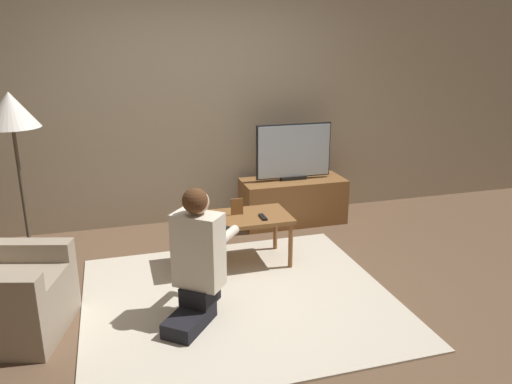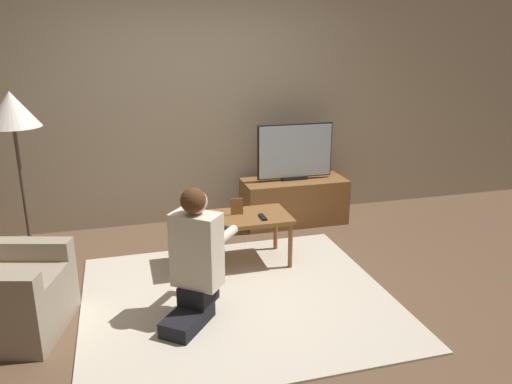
# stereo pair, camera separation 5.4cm
# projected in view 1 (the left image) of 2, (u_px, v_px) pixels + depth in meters

# --- Properties ---
(ground_plane) EXTENTS (10.00, 10.00, 0.00)m
(ground_plane) POSITION_uv_depth(u_px,v_px,m) (239.00, 300.00, 3.90)
(ground_plane) COLOR brown
(wall_back) EXTENTS (10.00, 0.06, 2.60)m
(wall_back) POSITION_uv_depth(u_px,v_px,m) (192.00, 103.00, 5.29)
(wall_back) COLOR tan
(wall_back) RESTS_ON ground_plane
(rug) EXTENTS (2.36, 2.12, 0.02)m
(rug) POSITION_uv_depth(u_px,v_px,m) (239.00, 299.00, 3.90)
(rug) COLOR beige
(rug) RESTS_ON ground_plane
(tv_stand) EXTENTS (1.12, 0.48, 0.49)m
(tv_stand) POSITION_uv_depth(u_px,v_px,m) (293.00, 201.00, 5.50)
(tv_stand) COLOR brown
(tv_stand) RESTS_ON ground_plane
(tv) EXTENTS (0.84, 0.08, 0.61)m
(tv) POSITION_uv_depth(u_px,v_px,m) (294.00, 152.00, 5.33)
(tv) COLOR black
(tv) RESTS_ON tv_stand
(coffee_table) EXTENTS (0.98, 0.50, 0.46)m
(coffee_table) POSITION_uv_depth(u_px,v_px,m) (235.00, 222.00, 4.39)
(coffee_table) COLOR brown
(coffee_table) RESTS_ON ground_plane
(floor_lamp) EXTENTS (0.43, 0.43, 1.57)m
(floor_lamp) POSITION_uv_depth(u_px,v_px,m) (12.00, 119.00, 3.93)
(floor_lamp) COLOR #4C4233
(floor_lamp) RESTS_ON ground_plane
(person_kneeling) EXTENTS (0.68, 0.76, 0.98)m
(person_kneeling) POSITION_uv_depth(u_px,v_px,m) (198.00, 257.00, 3.51)
(person_kneeling) COLOR black
(person_kneeling) RESTS_ON rug
(picture_frame) EXTENTS (0.11, 0.01, 0.15)m
(picture_frame) POSITION_uv_depth(u_px,v_px,m) (237.00, 207.00, 4.41)
(picture_frame) COLOR brown
(picture_frame) RESTS_ON coffee_table
(remote) EXTENTS (0.04, 0.15, 0.02)m
(remote) POSITION_uv_depth(u_px,v_px,m) (263.00, 217.00, 4.34)
(remote) COLOR black
(remote) RESTS_ON coffee_table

